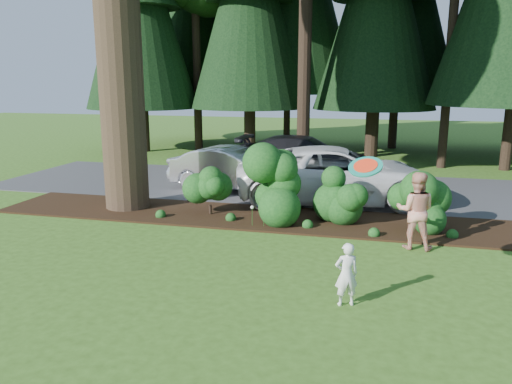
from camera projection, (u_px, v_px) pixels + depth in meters
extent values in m
plane|color=#335718|center=(251.00, 262.00, 10.24)|extent=(80.00, 80.00, 0.00)
cube|color=black|center=(282.00, 219.00, 13.31)|extent=(16.00, 2.50, 0.05)
cube|color=#38383A|center=(306.00, 187.00, 17.34)|extent=(22.00, 6.00, 0.03)
sphere|color=#133F15|center=(210.00, 192.00, 13.60)|extent=(1.08, 1.08, 1.08)
cylinder|color=black|center=(210.00, 210.00, 13.71)|extent=(0.08, 0.08, 0.30)
sphere|color=#133F15|center=(273.00, 187.00, 12.92)|extent=(1.35, 1.35, 1.35)
cylinder|color=black|center=(273.00, 216.00, 13.10)|extent=(0.08, 0.08, 0.30)
sphere|color=#133F15|center=(344.00, 193.00, 12.80)|extent=(1.26, 1.26, 1.26)
cylinder|color=black|center=(343.00, 218.00, 12.95)|extent=(0.08, 0.08, 0.30)
sphere|color=#133F15|center=(417.00, 203.00, 12.21)|extent=(1.17, 1.17, 1.17)
cylinder|color=black|center=(416.00, 225.00, 12.33)|extent=(0.08, 0.08, 0.30)
cylinder|color=#133F15|center=(252.00, 218.00, 12.60)|extent=(0.01, 0.01, 0.50)
sphere|color=white|center=(252.00, 207.00, 12.54)|extent=(0.09, 0.09, 0.09)
cylinder|color=#133F15|center=(264.00, 218.00, 12.53)|extent=(0.01, 0.01, 0.50)
sphere|color=white|center=(264.00, 208.00, 12.47)|extent=(0.09, 0.09, 0.09)
cylinder|color=#133F15|center=(275.00, 219.00, 12.46)|extent=(0.01, 0.01, 0.50)
sphere|color=white|center=(275.00, 209.00, 12.40)|extent=(0.09, 0.09, 0.09)
cylinder|color=black|center=(137.00, 54.00, 24.68)|extent=(0.50, 0.50, 9.80)
cylinder|color=black|center=(188.00, 62.00, 24.63)|extent=(0.50, 0.50, 9.10)
cylinder|color=black|center=(249.00, 46.00, 24.24)|extent=(0.50, 0.50, 10.50)
cylinder|color=black|center=(306.00, 64.00, 22.30)|extent=(0.50, 0.50, 8.75)
cylinder|color=black|center=(376.00, 35.00, 22.26)|extent=(0.50, 0.50, 11.20)
cylinder|color=black|center=(443.00, 56.00, 22.68)|extent=(0.50, 0.50, 9.45)
cylinder|color=black|center=(197.00, 45.00, 28.43)|extent=(0.50, 0.50, 11.20)
cylinder|color=black|center=(291.00, 50.00, 26.72)|extent=(0.50, 0.50, 10.50)
cylinder|color=black|center=(407.00, 35.00, 26.09)|extent=(0.50, 0.50, 11.90)
cylinder|color=black|center=(512.00, 51.00, 24.61)|extent=(0.50, 0.50, 10.15)
imported|color=silver|center=(233.00, 169.00, 16.69)|extent=(4.53, 2.28, 1.43)
imported|color=white|center=(338.00, 175.00, 14.97)|extent=(6.41, 3.74, 1.68)
imported|color=black|center=(304.00, 155.00, 19.44)|extent=(5.19, 2.12, 1.50)
imported|color=white|center=(346.00, 274.00, 8.16)|extent=(0.46, 0.39, 1.08)
imported|color=#D3431C|center=(415.00, 211.00, 10.90)|extent=(0.88, 0.71, 1.72)
cylinder|color=#188670|center=(365.00, 167.00, 7.68)|extent=(0.56, 0.49, 0.32)
cylinder|color=#FF3515|center=(366.00, 166.00, 7.67)|extent=(0.39, 0.34, 0.23)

